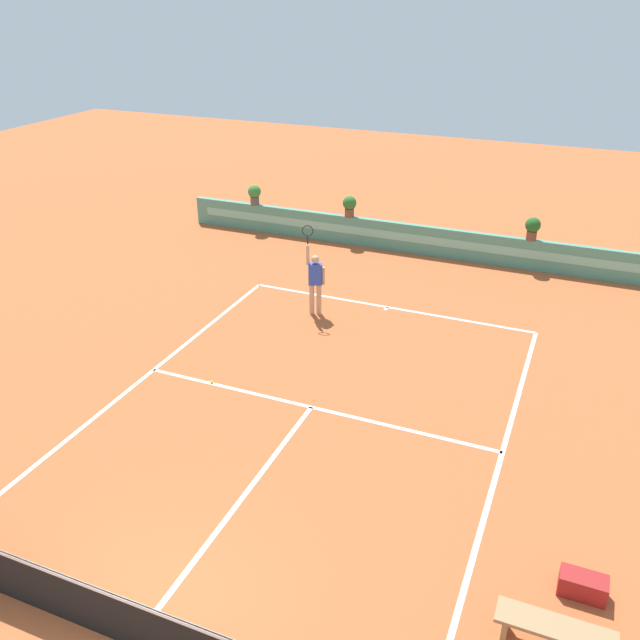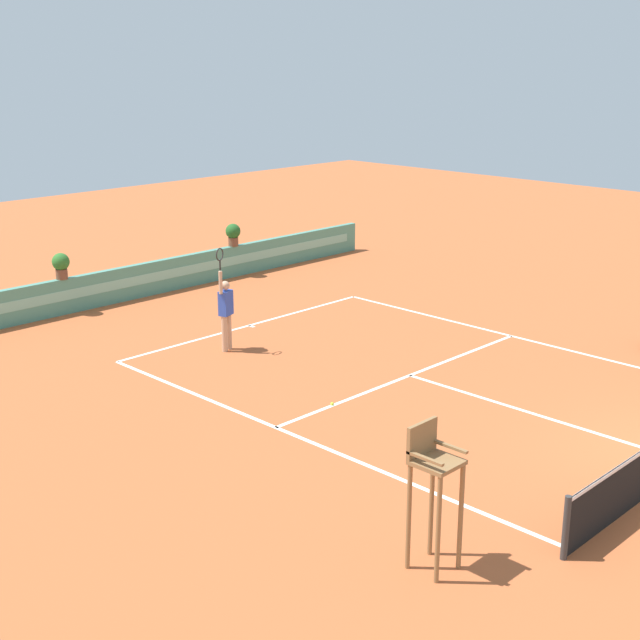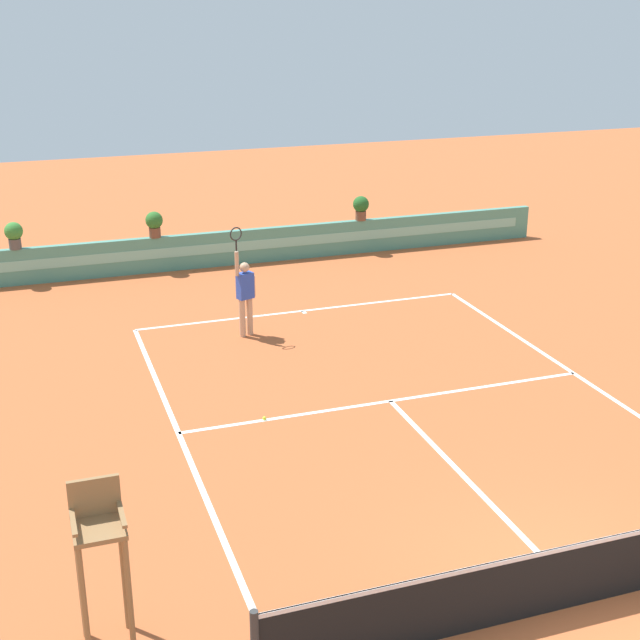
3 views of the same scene
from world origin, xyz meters
name	(u,v)px [view 3 (image 3 of 3)]	position (x,y,z in m)	size (l,w,h in m)	color
ground_plane	(399,410)	(0.00, 6.00, 0.00)	(60.00, 60.00, 0.00)	#B2562D
court_lines	(384,394)	(0.00, 6.72, 0.00)	(8.32, 11.94, 0.01)	white
net	(591,569)	(0.00, 0.00, 0.51)	(8.92, 0.10, 1.00)	#333333
back_wall_barrier	(255,246)	(0.00, 16.39, 0.50)	(18.00, 0.21, 1.00)	#4C8E7A
umpire_chair	(100,547)	(-5.90, 1.26, 1.34)	(0.60, 0.60, 2.14)	olive
tennis_player	(245,292)	(-1.74, 10.72, 1.05)	(0.59, 0.32, 2.58)	tan
tennis_ball_near_baseline	(264,418)	(-2.52, 6.42, 0.03)	(0.07, 0.07, 0.07)	#CCE033
potted_plant_far_left	(14,234)	(-6.55, 16.39, 1.41)	(0.48, 0.48, 0.72)	#514C47
potted_plant_right	(361,206)	(3.29, 16.39, 1.41)	(0.48, 0.48, 0.72)	brown
potted_plant_left	(154,223)	(-2.85, 16.39, 1.41)	(0.48, 0.48, 0.72)	brown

